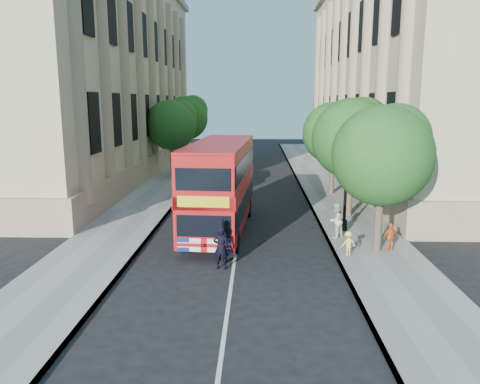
# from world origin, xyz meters

# --- Properties ---
(ground) EXTENTS (120.00, 120.00, 0.00)m
(ground) POSITION_xyz_m (0.00, 0.00, 0.00)
(ground) COLOR black
(ground) RESTS_ON ground
(pavement_right) EXTENTS (3.50, 80.00, 0.12)m
(pavement_right) POSITION_xyz_m (5.75, 10.00, 0.06)
(pavement_right) COLOR gray
(pavement_right) RESTS_ON ground
(pavement_left) EXTENTS (3.50, 80.00, 0.12)m
(pavement_left) POSITION_xyz_m (-5.75, 10.00, 0.06)
(pavement_left) COLOR gray
(pavement_left) RESTS_ON ground
(building_right) EXTENTS (12.00, 38.00, 18.00)m
(building_right) POSITION_xyz_m (13.80, 24.00, 9.00)
(building_right) COLOR tan
(building_right) RESTS_ON ground
(building_left) EXTENTS (12.00, 38.00, 18.00)m
(building_left) POSITION_xyz_m (-13.80, 24.00, 9.00)
(building_left) COLOR tan
(building_left) RESTS_ON ground
(tree_right_near) EXTENTS (4.00, 4.00, 6.08)m
(tree_right_near) POSITION_xyz_m (5.84, 3.03, 4.25)
(tree_right_near) COLOR #473828
(tree_right_near) RESTS_ON ground
(tree_right_mid) EXTENTS (4.20, 4.20, 6.37)m
(tree_right_mid) POSITION_xyz_m (5.84, 9.03, 4.45)
(tree_right_mid) COLOR #473828
(tree_right_mid) RESTS_ON ground
(tree_right_far) EXTENTS (4.00, 4.00, 6.15)m
(tree_right_far) POSITION_xyz_m (5.84, 15.03, 4.31)
(tree_right_far) COLOR #473828
(tree_right_far) RESTS_ON ground
(tree_left_far) EXTENTS (4.00, 4.00, 6.30)m
(tree_left_far) POSITION_xyz_m (-5.96, 22.03, 4.44)
(tree_left_far) COLOR #473828
(tree_left_far) RESTS_ON ground
(tree_left_back) EXTENTS (4.20, 4.20, 6.65)m
(tree_left_back) POSITION_xyz_m (-5.96, 30.03, 4.71)
(tree_left_back) COLOR #473828
(tree_left_back) RESTS_ON ground
(lamp_post) EXTENTS (0.32, 0.32, 5.16)m
(lamp_post) POSITION_xyz_m (5.00, 6.00, 2.51)
(lamp_post) COLOR black
(lamp_post) RESTS_ON pavement_right
(double_decker_bus) EXTENTS (2.99, 9.19, 4.18)m
(double_decker_bus) POSITION_xyz_m (-0.86, 6.08, 2.31)
(double_decker_bus) COLOR #A50C0B
(double_decker_bus) RESTS_ON ground
(box_van) EXTENTS (2.14, 4.96, 2.80)m
(box_van) POSITION_xyz_m (-2.60, 15.09, 1.37)
(box_van) COLOR black
(box_van) RESTS_ON ground
(police_constable) EXTENTS (0.62, 0.44, 1.62)m
(police_constable) POSITION_xyz_m (-0.46, 1.00, 0.81)
(police_constable) COLOR black
(police_constable) RESTS_ON ground
(woman_pedestrian) EXTENTS (0.97, 0.95, 1.57)m
(woman_pedestrian) POSITION_xyz_m (4.40, 4.79, 0.91)
(woman_pedestrian) COLOR silver
(woman_pedestrian) RESTS_ON pavement_right
(child_a) EXTENTS (0.74, 0.52, 1.16)m
(child_a) POSITION_xyz_m (6.32, 2.99, 0.70)
(child_a) COLOR orange
(child_a) RESTS_ON pavement_right
(child_b) EXTENTS (0.71, 0.54, 0.98)m
(child_b) POSITION_xyz_m (4.50, 2.36, 0.61)
(child_b) COLOR #EBDF50
(child_b) RESTS_ON pavement_right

